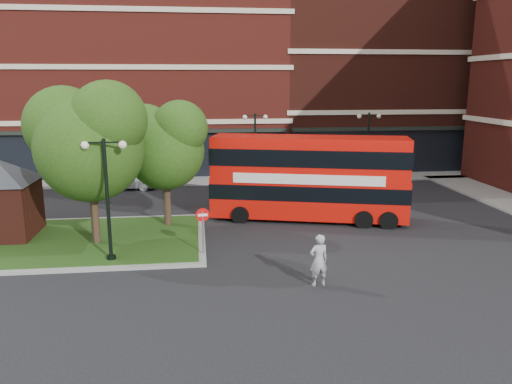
{
  "coord_description": "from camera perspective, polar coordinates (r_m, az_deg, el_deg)",
  "views": [
    {
      "loc": [
        -1.94,
        -19.36,
        7.15
      ],
      "look_at": [
        0.77,
        3.56,
        2.0
      ],
      "focal_mm": 35.0,
      "sensor_mm": 36.0,
      "label": 1
    }
  ],
  "objects": [
    {
      "name": "woman",
      "position": [
        17.94,
        7.19,
        -7.74
      ],
      "size": [
        0.77,
        0.58,
        1.9
      ],
      "primitive_type": "imported",
      "rotation": [
        0.0,
        0.0,
        3.34
      ],
      "color": "#9A9A9D",
      "rests_on": "ground"
    },
    {
      "name": "terrace_far_left",
      "position": [
        43.78,
        -15.03,
        11.97
      ],
      "size": [
        26.0,
        12.0,
        14.0
      ],
      "primitive_type": "cube",
      "color": "maroon",
      "rests_on": "ground"
    },
    {
      "name": "lamp_far_right",
      "position": [
        36.16,
        12.65,
        5.41
      ],
      "size": [
        1.72,
        0.36,
        5.0
      ],
      "color": "black",
      "rests_on": "ground"
    },
    {
      "name": "tree_island_east",
      "position": [
        24.65,
        -10.56,
        5.59
      ],
      "size": [
        4.46,
        3.9,
        6.29
      ],
      "color": "#2D2116",
      "rests_on": "ground"
    },
    {
      "name": "bus",
      "position": [
        25.94,
        6.05,
        2.23
      ],
      "size": [
        10.3,
        4.81,
        3.84
      ],
      "rotation": [
        0.0,
        0.0,
        -0.26
      ],
      "color": "red",
      "rests_on": "ground"
    },
    {
      "name": "pavement_far",
      "position": [
        36.6,
        -3.58,
        1.39
      ],
      "size": [
        44.0,
        3.0,
        0.12
      ],
      "primitive_type": "cube",
      "color": "slate",
      "rests_on": "ground"
    },
    {
      "name": "terrace_far_right",
      "position": [
        46.2,
        13.82,
        13.28
      ],
      "size": [
        18.0,
        12.0,
        16.0
      ],
      "primitive_type": "cube",
      "color": "#471911",
      "rests_on": "ground"
    },
    {
      "name": "lamp_island",
      "position": [
        20.34,
        -16.66,
        -0.22
      ],
      "size": [
        1.72,
        0.36,
        5.0
      ],
      "color": "black",
      "rests_on": "ground"
    },
    {
      "name": "lamp_far_left",
      "position": [
        34.36,
        -0.11,
        5.35
      ],
      "size": [
        1.72,
        0.36,
        5.0
      ],
      "color": "black",
      "rests_on": "ground"
    },
    {
      "name": "traffic_island",
      "position": [
        24.22,
        -21.0,
        -5.28
      ],
      "size": [
        12.6,
        7.6,
        0.15
      ],
      "color": "gray",
      "rests_on": "ground"
    },
    {
      "name": "car_silver",
      "position": [
        34.82,
        -14.96,
        1.63
      ],
      "size": [
        4.77,
        2.21,
        1.58
      ],
      "primitive_type": "imported",
      "rotation": [
        0.0,
        0.0,
        1.5
      ],
      "color": "#AEB1B5",
      "rests_on": "ground"
    },
    {
      "name": "car_white",
      "position": [
        36.18,
        11.18,
        2.22
      ],
      "size": [
        4.92,
        2.07,
        1.58
      ],
      "primitive_type": "imported",
      "rotation": [
        0.0,
        0.0,
        1.49
      ],
      "color": "silver",
      "rests_on": "ground"
    },
    {
      "name": "ground",
      "position": [
        20.73,
        -0.96,
        -7.6
      ],
      "size": [
        120.0,
        120.0,
        0.0
      ],
      "primitive_type": "plane",
      "color": "black",
      "rests_on": "ground"
    },
    {
      "name": "tree_island_west",
      "position": [
        22.55,
        -18.72,
        5.92
      ],
      "size": [
        5.4,
        4.71,
        7.21
      ],
      "color": "#2D2116",
      "rests_on": "ground"
    },
    {
      "name": "no_entry_sign",
      "position": [
        20.67,
        -6.1,
        -3.43
      ],
      "size": [
        0.57,
        0.09,
        2.06
      ],
      "rotation": [
        0.0,
        0.0,
        0.08
      ],
      "color": "slate",
      "rests_on": "ground"
    }
  ]
}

